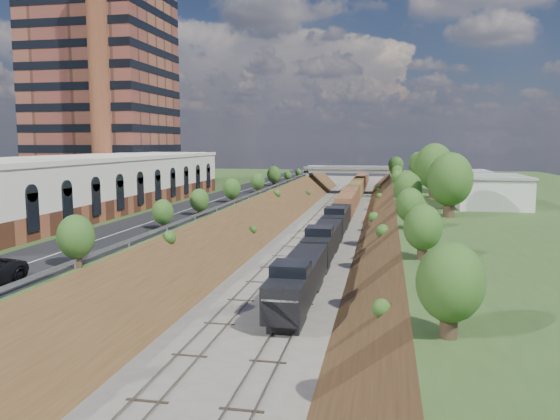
{
  "coord_description": "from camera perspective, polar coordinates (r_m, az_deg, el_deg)",
  "views": [
    {
      "loc": [
        9.63,
        -26.24,
        13.72
      ],
      "look_at": [
        -2.27,
        34.91,
        6.0
      ],
      "focal_mm": 35.0,
      "sensor_mm": 36.0,
      "label": 1
    }
  ],
  "objects": [
    {
      "name": "white_building_far",
      "position": [
        101.36,
        18.59,
        2.78
      ],
      "size": [
        8.0,
        10.0,
        3.6
      ],
      "primitive_type": "cube",
      "color": "silver",
      "rests_on": "platform_right"
    },
    {
      "name": "platform_right",
      "position": [
        90.05,
        25.96,
        -0.81
      ],
      "size": [
        44.0,
        180.0,
        5.0
      ],
      "primitive_type": "cube",
      "color": "#355121",
      "rests_on": "ground"
    },
    {
      "name": "guardrail",
      "position": [
        88.95,
        -2.71,
        1.79
      ],
      "size": [
        0.1,
        171.0,
        0.7
      ],
      "color": "#99999E",
      "rests_on": "platform_left"
    },
    {
      "name": "commercial_building",
      "position": [
        74.63,
        -19.32,
        2.66
      ],
      "size": [
        14.3,
        62.3,
        7.0
      ],
      "color": "brown",
      "rests_on": "platform_left"
    },
    {
      "name": "tree_right_large",
      "position": [
        66.79,
        17.35,
        3.02
      ],
      "size": [
        5.25,
        5.25,
        7.61
      ],
      "color": "#473323",
      "rests_on": "platform_right"
    },
    {
      "name": "embankment_right",
      "position": [
        87.34,
        11.78,
        -2.12
      ],
      "size": [
        10.0,
        180.0,
        10.0
      ],
      "primitive_type": "cube",
      "rotation": [
        0.0,
        0.79,
        0.0
      ],
      "color": "brown",
      "rests_on": "ground"
    },
    {
      "name": "smokestack",
      "position": [
        94.73,
        -18.4,
        13.55
      ],
      "size": [
        3.2,
        3.2,
        40.0
      ],
      "primitive_type": "cylinder",
      "color": "brown",
      "rests_on": "platform_left"
    },
    {
      "name": "white_building_near",
      "position": [
        79.74,
        21.0,
        1.76
      ],
      "size": [
        9.0,
        12.0,
        4.0
      ],
      "primitive_type": "cube",
      "color": "silver",
      "rests_on": "platform_right"
    },
    {
      "name": "embankment_left",
      "position": [
        89.73,
        -2.41,
        -1.74
      ],
      "size": [
        10.0,
        180.0,
        10.0
      ],
      "primitive_type": "cube",
      "rotation": [
        0.0,
        0.79,
        0.0
      ],
      "color": "brown",
      "rests_on": "ground"
    },
    {
      "name": "rail_right_track",
      "position": [
        87.59,
        6.28,
        -1.93
      ],
      "size": [
        1.58,
        180.0,
        0.18
      ],
      "primitive_type": "cube",
      "color": "gray",
      "rests_on": "ground"
    },
    {
      "name": "highrise_tower",
      "position": [
        113.55,
        -18.12,
        16.44
      ],
      "size": [
        22.0,
        22.0,
        53.9
      ],
      "color": "brown",
      "rests_on": "platform_left"
    },
    {
      "name": "overpass",
      "position": [
        148.81,
        7.3,
        3.61
      ],
      "size": [
        24.5,
        8.3,
        7.4
      ],
      "color": "gray",
      "rests_on": "ground"
    },
    {
      "name": "tree_left_crest",
      "position": [
        51.4,
        -13.73,
        -0.61
      ],
      "size": [
        2.45,
        2.45,
        3.55
      ],
      "color": "#473323",
      "rests_on": "platform_left"
    },
    {
      "name": "ground",
      "position": [
        31.14,
        -8.68,
        -19.16
      ],
      "size": [
        400.0,
        400.0,
        0.0
      ],
      "primitive_type": "plane",
      "color": "#6B665B",
      "rests_on": "ground"
    },
    {
      "name": "freight_train",
      "position": [
        113.66,
        7.42,
        1.35
      ],
      "size": [
        2.9,
        148.05,
        4.55
      ],
      "color": "black",
      "rests_on": "ground"
    },
    {
      "name": "road",
      "position": [
        90.25,
        -5.21,
        1.52
      ],
      "size": [
        8.0,
        180.0,
        0.1
      ],
      "primitive_type": "cube",
      "color": "black",
      "rests_on": "platform_left"
    },
    {
      "name": "rail_left_track",
      "position": [
        88.16,
        2.91,
        -1.84
      ],
      "size": [
        1.58,
        180.0,
        0.18
      ],
      "primitive_type": "cube",
      "color": "gray",
      "rests_on": "ground"
    },
    {
      "name": "platform_left",
      "position": [
        96.85,
        -15.18,
        0.16
      ],
      "size": [
        44.0,
        180.0,
        5.0
      ],
      "primitive_type": "cube",
      "color": "#355121",
      "rests_on": "ground"
    }
  ]
}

